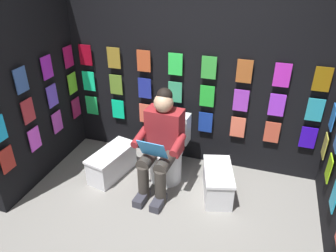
% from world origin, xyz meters
% --- Properties ---
extents(ground_plane, '(30.00, 30.00, 0.00)m').
position_xyz_m(ground_plane, '(0.00, 0.00, 0.00)').
color(ground_plane, gray).
extents(display_wall_back, '(3.25, 0.14, 2.27)m').
position_xyz_m(display_wall_back, '(0.00, -1.65, 1.13)').
color(display_wall_back, black).
rests_on(display_wall_back, ground).
extents(display_wall_right, '(0.14, 1.60, 2.27)m').
position_xyz_m(display_wall_right, '(1.62, -0.80, 1.13)').
color(display_wall_right, black).
rests_on(display_wall_right, ground).
extents(toilet, '(0.41, 0.56, 0.77)m').
position_xyz_m(toilet, '(0.15, -1.16, 0.33)').
color(toilet, white).
rests_on(toilet, ground).
extents(person_reading, '(0.54, 0.70, 1.19)m').
position_xyz_m(person_reading, '(0.16, -0.93, 0.60)').
color(person_reading, maroon).
rests_on(person_reading, ground).
extents(comic_longbox_near, '(0.42, 0.71, 0.34)m').
position_xyz_m(comic_longbox_near, '(0.80, -0.96, 0.17)').
color(comic_longbox_near, silver).
rests_on(comic_longbox_near, ground).
extents(comic_longbox_far, '(0.45, 0.65, 0.34)m').
position_xyz_m(comic_longbox_far, '(-0.49, -0.99, 0.17)').
color(comic_longbox_far, silver).
rests_on(comic_longbox_far, ground).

